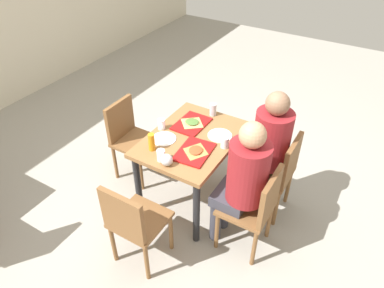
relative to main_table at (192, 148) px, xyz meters
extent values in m
cube|color=#9E998E|center=(0.00, 0.00, -0.64)|extent=(10.00, 10.00, 0.02)
cube|color=olive|center=(0.00, 0.00, 0.09)|extent=(1.00, 0.73, 0.04)
cylinder|color=black|center=(-0.44, -0.31, -0.28)|extent=(0.06, 0.06, 0.70)
cylinder|color=black|center=(0.44, -0.31, -0.28)|extent=(0.06, 0.06, 0.70)
cylinder|color=black|center=(-0.44, 0.31, -0.28)|extent=(0.06, 0.06, 0.70)
cylinder|color=black|center=(0.44, 0.31, -0.28)|extent=(0.06, 0.06, 0.70)
cube|color=brown|center=(-0.25, -0.67, -0.19)|extent=(0.40, 0.40, 0.03)
cube|color=brown|center=(-0.25, -0.85, 0.02)|extent=(0.38, 0.04, 0.40)
cylinder|color=brown|center=(-0.42, -0.50, -0.42)|extent=(0.04, 0.04, 0.42)
cylinder|color=brown|center=(-0.08, -0.50, -0.42)|extent=(0.04, 0.04, 0.42)
cylinder|color=brown|center=(-0.42, -0.84, -0.42)|extent=(0.04, 0.04, 0.42)
cylinder|color=brown|center=(-0.08, -0.84, -0.42)|extent=(0.04, 0.04, 0.42)
cube|color=brown|center=(0.25, -0.67, -0.19)|extent=(0.40, 0.40, 0.03)
cube|color=brown|center=(0.25, -0.85, 0.02)|extent=(0.38, 0.04, 0.40)
cylinder|color=brown|center=(0.08, -0.50, -0.42)|extent=(0.04, 0.04, 0.42)
cylinder|color=brown|center=(0.42, -0.50, -0.42)|extent=(0.04, 0.04, 0.42)
cylinder|color=brown|center=(0.08, -0.84, -0.42)|extent=(0.04, 0.04, 0.42)
cylinder|color=brown|center=(0.42, -0.84, -0.42)|extent=(0.04, 0.04, 0.42)
cube|color=brown|center=(0.00, 0.67, -0.19)|extent=(0.40, 0.40, 0.03)
cube|color=brown|center=(0.00, 0.85, 0.02)|extent=(0.38, 0.04, 0.40)
cylinder|color=brown|center=(0.17, 0.50, -0.42)|extent=(0.04, 0.04, 0.42)
cylinder|color=brown|center=(-0.17, 0.50, -0.42)|extent=(0.04, 0.04, 0.42)
cylinder|color=brown|center=(0.17, 0.84, -0.42)|extent=(0.04, 0.04, 0.42)
cylinder|color=brown|center=(-0.17, 0.84, -0.42)|extent=(0.04, 0.04, 0.42)
cube|color=brown|center=(-0.80, 0.00, -0.19)|extent=(0.40, 0.40, 0.03)
cube|color=brown|center=(-0.98, 0.00, 0.02)|extent=(0.04, 0.38, 0.40)
cylinder|color=brown|center=(-0.63, 0.17, -0.42)|extent=(0.04, 0.04, 0.42)
cylinder|color=brown|center=(-0.63, -0.17, -0.42)|extent=(0.04, 0.04, 0.42)
cylinder|color=brown|center=(-0.97, 0.17, -0.42)|extent=(0.04, 0.04, 0.42)
cylinder|color=brown|center=(-0.97, -0.17, -0.42)|extent=(0.04, 0.04, 0.42)
cylinder|color=#383842|center=(-0.33, -0.44, -0.40)|extent=(0.10, 0.10, 0.45)
cylinder|color=#383842|center=(-0.17, -0.44, -0.40)|extent=(0.10, 0.10, 0.45)
cube|color=#383842|center=(-0.25, -0.54, -0.13)|extent=(0.32, 0.28, 0.10)
cylinder|color=maroon|center=(-0.25, -0.65, 0.18)|extent=(0.32, 0.32, 0.52)
sphere|color=tan|center=(-0.25, -0.65, 0.53)|extent=(0.20, 0.20, 0.20)
cylinder|color=#383842|center=(0.17, -0.44, -0.40)|extent=(0.10, 0.10, 0.45)
cylinder|color=#383842|center=(0.33, -0.44, -0.40)|extent=(0.10, 0.10, 0.45)
cube|color=#383842|center=(0.25, -0.54, -0.13)|extent=(0.32, 0.28, 0.10)
cylinder|color=maroon|center=(0.25, -0.65, 0.18)|extent=(0.32, 0.32, 0.52)
sphere|color=#8C664C|center=(0.25, -0.65, 0.53)|extent=(0.20, 0.20, 0.20)
cube|color=#B21414|center=(-0.18, -0.13, 0.12)|extent=(0.38, 0.29, 0.02)
cube|color=#B21414|center=(0.18, 0.11, 0.12)|extent=(0.36, 0.26, 0.02)
cylinder|color=white|center=(-0.15, 0.20, 0.12)|extent=(0.22, 0.22, 0.01)
cylinder|color=white|center=(0.15, -0.20, 0.12)|extent=(0.22, 0.22, 0.01)
pyramid|color=#C68C47|center=(-0.18, -0.14, 0.14)|extent=(0.21, 0.20, 0.01)
ellipsoid|color=#B74723|center=(-0.18, -0.14, 0.15)|extent=(0.15, 0.14, 0.01)
pyramid|color=#DBAD60|center=(0.18, 0.11, 0.14)|extent=(0.18, 0.19, 0.01)
ellipsoid|color=#4C7233|center=(0.18, 0.11, 0.15)|extent=(0.13, 0.14, 0.01)
cylinder|color=white|center=(-0.03, 0.31, 0.16)|extent=(0.07, 0.07, 0.10)
cylinder|color=white|center=(0.03, -0.31, 0.16)|extent=(0.07, 0.07, 0.10)
cylinder|color=white|center=(-0.40, 0.06, 0.16)|extent=(0.07, 0.07, 0.10)
cylinder|color=#B7BCC6|center=(0.43, 0.02, 0.18)|extent=(0.07, 0.07, 0.12)
cylinder|color=orange|center=(-0.33, 0.20, 0.19)|extent=(0.06, 0.06, 0.16)
sphere|color=silver|center=(-0.43, -0.02, 0.16)|extent=(0.10, 0.10, 0.10)
camera|label=1|loc=(-2.21, -1.32, 2.00)|focal=33.40mm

